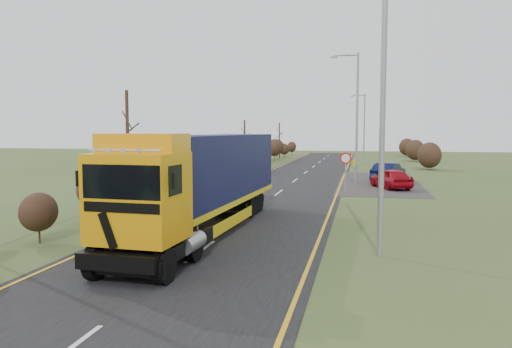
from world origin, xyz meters
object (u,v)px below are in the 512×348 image
object	(u,v)px
car_red_hatchback	(391,178)
streetlight_near	(379,96)
lorry	(204,177)
speed_sign	(346,164)
car_blue_sedan	(388,173)

from	to	relation	value
car_red_hatchback	streetlight_near	xyz separation A→B (m)	(-1.53, -19.30, 4.40)
lorry	car_red_hatchback	xyz separation A→B (m)	(8.01, 17.15, -1.53)
streetlight_near	speed_sign	size ratio (longest dim) A/B	3.55
lorry	speed_sign	distance (m)	14.78
lorry	car_red_hatchback	world-z (taller)	lorry
car_blue_sedan	streetlight_near	size ratio (longest dim) A/B	0.49
car_blue_sedan	streetlight_near	world-z (taller)	streetlight_near
car_blue_sedan	streetlight_near	xyz separation A→B (m)	(-1.59, -23.84, 4.36)
car_red_hatchback	streetlight_near	size ratio (longest dim) A/B	0.45
lorry	car_red_hatchback	distance (m)	18.99
lorry	speed_sign	xyz separation A→B (m)	(5.00, 13.91, -0.38)
lorry	car_blue_sedan	world-z (taller)	lorry
streetlight_near	car_red_hatchback	bearing A→B (deg)	85.46
car_red_hatchback	car_blue_sedan	size ratio (longest dim) A/B	0.91
car_blue_sedan	speed_sign	distance (m)	8.44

